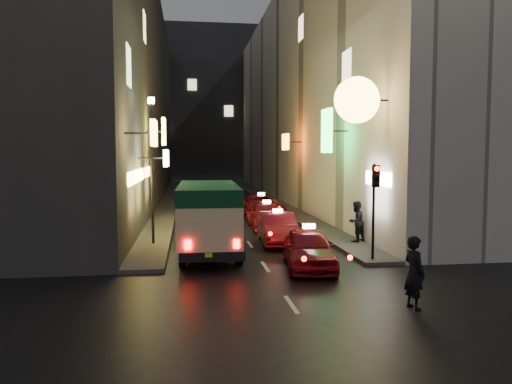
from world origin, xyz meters
name	(u,v)px	position (x,y,z in m)	size (l,w,h in m)	color
ground	(336,369)	(0.00, 0.00, 0.00)	(120.00, 120.00, 0.00)	black
building_left	(122,93)	(-8.00, 33.99, 9.00)	(7.39, 52.00, 18.00)	#3B3835
building_right	(311,96)	(8.00, 33.99, 9.00)	(8.12, 52.00, 18.00)	beige
building_far	(206,107)	(0.00, 66.00, 11.00)	(30.00, 10.00, 22.00)	#323237
sidewalk_left	(170,201)	(-4.25, 34.00, 0.07)	(1.50, 52.00, 0.15)	#44423F
sidewalk_right	(269,199)	(4.25, 34.00, 0.07)	(1.50, 52.00, 0.15)	#44423F
minibus	(208,211)	(-1.91, 10.94, 1.76)	(2.43, 6.54, 2.79)	beige
taxi_near	(309,245)	(1.48, 8.10, 0.81)	(2.70, 5.33, 1.80)	maroon
taxi_second	(278,226)	(1.25, 12.94, 0.81)	(2.28, 5.18, 1.79)	maroon
taxi_third	(267,214)	(1.51, 17.74, 0.78)	(2.04, 4.94, 1.74)	maroon
taxi_far	(261,204)	(1.92, 22.54, 0.81)	(2.58, 5.26, 1.79)	maroon
pedestrian_crossing	(414,268)	(3.05, 3.24, 1.08)	(0.71, 0.46, 2.15)	black
pedestrian_sidewalk	(356,219)	(4.60, 12.18, 1.16)	(0.76, 0.48, 2.03)	black
traffic_light	(375,190)	(4.00, 8.47, 2.69)	(0.26, 0.43, 3.50)	black
lamp_post	(152,160)	(-4.20, 13.00, 3.72)	(0.28, 0.28, 6.22)	black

